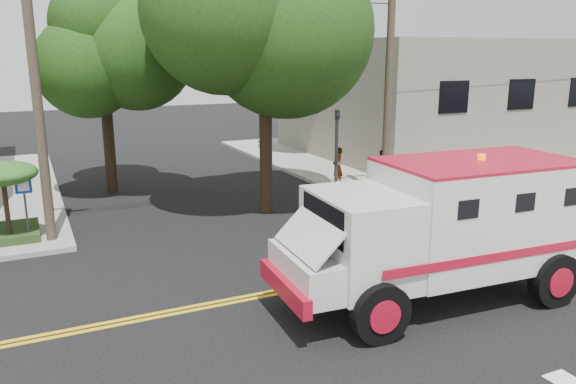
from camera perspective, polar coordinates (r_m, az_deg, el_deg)
ground at (r=13.84m, az=2.66°, el=-9.44°), size 100.00×100.00×0.00m
sidewalk_ne at (r=31.93m, az=12.92°, el=3.77°), size 17.00×17.00×0.15m
building_right at (r=32.88m, az=14.76°, el=9.36°), size 14.00×12.00×6.00m
utility_pole_left at (r=17.26m, az=-24.22°, el=9.44°), size 0.28×0.28×9.00m
utility_pole_right at (r=21.33m, az=10.19°, el=11.04°), size 0.28×0.28×9.00m
tree_left at (r=23.25m, az=-17.53°, el=13.88°), size 4.48×4.20×7.70m
tree_right at (r=30.80m, az=3.74°, el=14.99°), size 4.80×4.50×8.20m
traffic_signal at (r=19.72m, az=4.94°, el=4.34°), size 0.15×0.18×3.60m
accessibility_sign at (r=17.88m, az=-25.16°, el=-0.76°), size 0.45×0.10×2.02m
armored_truck at (r=12.97m, az=15.53°, el=-3.05°), size 7.12×3.17×3.18m
pedestrian_a at (r=23.18m, az=5.06°, el=2.58°), size 0.71×0.64×1.62m
pedestrian_b at (r=22.22m, az=9.51°, el=2.08°), size 0.88×0.71×1.72m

